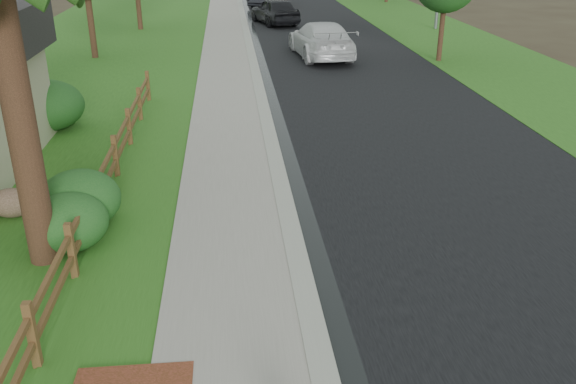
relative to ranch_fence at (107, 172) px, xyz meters
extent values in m
plane|color=#34291C|center=(3.60, -6.40, -0.62)|extent=(120.00, 120.00, 0.00)
cube|color=black|center=(8.20, 28.60, -0.61)|extent=(8.00, 90.00, 0.02)
cube|color=gray|center=(4.00, 28.60, -0.56)|extent=(0.40, 90.00, 0.12)
cube|color=black|center=(4.35, 28.60, -0.60)|extent=(0.50, 90.00, 0.00)
cube|color=gray|center=(2.70, 28.60, -0.57)|extent=(2.20, 90.00, 0.10)
cube|color=#295919|center=(0.80, 28.60, -0.59)|extent=(1.60, 90.00, 0.06)
cube|color=#295919|center=(-4.40, 28.60, -0.60)|extent=(9.00, 90.00, 0.04)
cube|color=#295919|center=(15.10, 28.60, -0.60)|extent=(6.00, 90.00, 0.04)
cube|color=#493318|center=(0.00, -6.00, -0.07)|extent=(0.12, 0.12, 1.10)
cube|color=#493318|center=(0.00, -3.60, -0.07)|extent=(0.12, 0.12, 1.10)
cube|color=#493318|center=(0.00, -1.20, -0.07)|extent=(0.12, 0.12, 1.10)
cube|color=#493318|center=(0.00, 1.20, -0.07)|extent=(0.12, 0.12, 1.10)
cube|color=#493318|center=(0.00, 3.60, -0.07)|extent=(0.12, 0.12, 1.10)
cube|color=#493318|center=(0.00, 6.00, -0.07)|extent=(0.12, 0.12, 1.10)
cube|color=#493318|center=(0.00, 8.40, -0.07)|extent=(0.12, 0.12, 1.10)
cube|color=#493318|center=(0.00, -7.20, 0.23)|extent=(0.08, 2.35, 0.10)
cube|color=#493318|center=(0.00, -4.80, -0.17)|extent=(0.08, 2.35, 0.10)
cube|color=#493318|center=(0.00, -4.80, 0.23)|extent=(0.08, 2.35, 0.10)
cube|color=#493318|center=(0.00, -2.40, -0.17)|extent=(0.08, 2.35, 0.10)
cube|color=#493318|center=(0.00, -2.40, 0.23)|extent=(0.08, 2.35, 0.10)
cube|color=#493318|center=(0.00, 0.00, -0.17)|extent=(0.08, 2.35, 0.10)
cube|color=#493318|center=(0.00, 0.00, 0.23)|extent=(0.08, 2.35, 0.10)
cube|color=#493318|center=(0.00, 2.40, -0.17)|extent=(0.08, 2.35, 0.10)
cube|color=#493318|center=(0.00, 2.40, 0.23)|extent=(0.08, 2.35, 0.10)
cube|color=#493318|center=(0.00, 4.80, -0.17)|extent=(0.08, 2.35, 0.10)
cube|color=#493318|center=(0.00, 4.80, 0.23)|extent=(0.08, 2.35, 0.10)
cube|color=#493318|center=(0.00, 7.20, -0.17)|extent=(0.08, 2.35, 0.10)
cube|color=#493318|center=(0.00, 7.20, 0.23)|extent=(0.08, 2.35, 0.10)
cylinder|color=#332015|center=(-0.70, -2.90, 2.13)|extent=(0.52, 0.52, 5.50)
imported|color=silver|center=(7.28, 15.66, 0.23)|extent=(2.79, 5.88, 1.66)
imported|color=black|center=(5.94, 26.49, 0.23)|extent=(3.18, 5.18, 1.65)
ellipsoid|color=brown|center=(-1.89, -0.84, -0.30)|extent=(1.15, 1.04, 0.63)
ellipsoid|color=#1C4E1C|center=(-0.30, -2.41, -0.06)|extent=(1.85, 1.85, 1.11)
ellipsoid|color=#1C4E1C|center=(-0.30, -1.47, -0.01)|extent=(1.72, 1.72, 1.21)
ellipsoid|color=#1C4E1C|center=(-2.68, 5.37, 0.15)|extent=(2.39, 2.39, 1.53)
cylinder|color=#332015|center=(-3.40, 16.54, 1.52)|extent=(0.29, 0.29, 4.28)
cylinder|color=#332015|center=(12.60, 14.26, 1.08)|extent=(0.23, 0.23, 3.39)
camera|label=1|loc=(2.85, -13.25, 5.15)|focal=38.00mm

